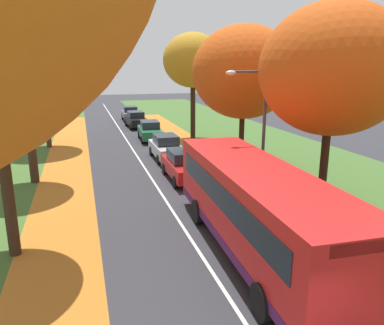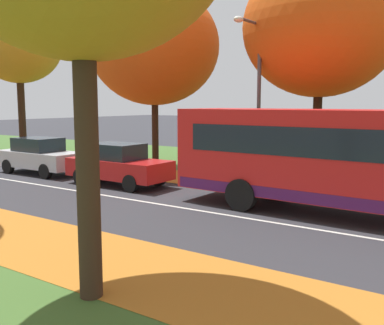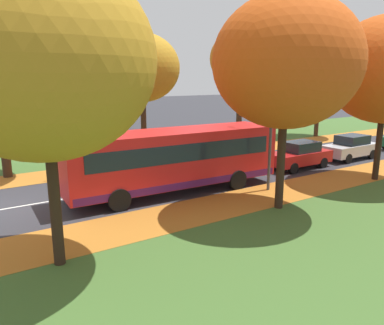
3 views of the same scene
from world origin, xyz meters
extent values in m
cube|color=#B26B23|center=(-4.60, 14.00, 0.01)|extent=(2.80, 60.00, 0.00)
cube|color=#3D6028|center=(9.20, 20.00, 0.00)|extent=(12.00, 90.00, 0.01)
cube|color=#B26B23|center=(4.60, 14.00, 0.01)|extent=(2.80, 60.00, 0.00)
cube|color=silver|center=(0.00, 20.00, 0.00)|extent=(0.12, 80.00, 0.01)
cylinder|color=#382619|center=(-5.95, 9.10, 2.08)|extent=(0.37, 0.37, 4.17)
cylinder|color=#382619|center=(-6.19, 17.55, 2.51)|extent=(0.45, 0.45, 5.02)
ellipsoid|color=orange|center=(-6.19, 17.55, 6.80)|extent=(4.75, 4.75, 4.28)
cylinder|color=#422D1E|center=(-6.09, 26.85, 2.17)|extent=(0.39, 0.39, 4.34)
ellipsoid|color=#C64C14|center=(-6.09, 26.85, 6.41)|extent=(5.53, 5.53, 4.98)
cylinder|color=black|center=(6.12, 9.52, 1.90)|extent=(0.34, 0.34, 3.81)
ellipsoid|color=#C64C14|center=(6.12, 9.52, 5.98)|extent=(5.81, 5.81, 5.23)
cylinder|color=black|center=(5.74, 17.18, 1.75)|extent=(0.32, 0.32, 3.50)
ellipsoid|color=#C64C14|center=(5.74, 17.18, 5.76)|extent=(6.02, 6.02, 5.42)
cylinder|color=black|center=(5.67, 27.34, 2.34)|extent=(0.42, 0.42, 4.69)
ellipsoid|color=#B27F1E|center=(5.67, 27.34, 6.56)|extent=(4.98, 4.98, 4.48)
cylinder|color=#47474C|center=(4.00, 10.96, 3.00)|extent=(0.14, 0.14, 6.00)
cylinder|color=#47474C|center=(3.20, 10.96, 5.90)|extent=(1.60, 0.10, 0.10)
ellipsoid|color=silver|center=(2.40, 10.96, 5.85)|extent=(0.44, 0.28, 0.20)
cube|color=red|center=(1.77, 6.96, 1.73)|extent=(2.89, 10.49, 2.50)
cube|color=#19232D|center=(1.58, 1.82, 2.08)|extent=(2.30, 0.19, 1.30)
cube|color=#19232D|center=(1.77, 6.96, 2.13)|extent=(2.88, 9.24, 0.80)
cube|color=#4C1951|center=(1.77, 6.96, 0.66)|extent=(2.90, 10.28, 0.32)
cube|color=yellow|center=(1.58, 1.80, 2.80)|extent=(1.75, 0.15, 0.28)
cylinder|color=black|center=(2.84, 3.69, 0.48)|extent=(0.34, 0.97, 0.96)
cylinder|color=black|center=(0.46, 3.78, 0.48)|extent=(0.34, 0.97, 0.96)
cylinder|color=black|center=(3.06, 9.77, 0.48)|extent=(0.34, 0.97, 0.96)
cylinder|color=black|center=(0.69, 9.86, 0.48)|extent=(0.34, 0.97, 0.96)
cube|color=#B21919|center=(1.69, 15.71, 0.67)|extent=(1.70, 4.20, 0.70)
cube|color=#19232D|center=(1.69, 15.86, 1.32)|extent=(1.45, 2.02, 0.60)
cylinder|color=black|center=(2.47, 14.41, 0.32)|extent=(0.22, 0.64, 0.64)
cylinder|color=black|center=(0.90, 14.41, 0.32)|extent=(0.22, 0.64, 0.64)
cylinder|color=black|center=(2.47, 17.01, 0.32)|extent=(0.22, 0.64, 0.64)
cylinder|color=black|center=(0.91, 17.01, 0.32)|extent=(0.22, 0.64, 0.64)
cube|color=#B7BABF|center=(1.80, 20.59, 0.67)|extent=(1.71, 4.20, 0.70)
cube|color=#19232D|center=(1.80, 20.74, 1.32)|extent=(1.45, 2.02, 0.60)
cylinder|color=black|center=(2.59, 19.29, 0.32)|extent=(0.22, 0.64, 0.64)
cylinder|color=black|center=(1.02, 19.29, 0.32)|extent=(0.22, 0.64, 0.64)
cylinder|color=black|center=(2.58, 21.90, 0.32)|extent=(0.22, 0.64, 0.64)
cylinder|color=black|center=(1.01, 21.89, 0.32)|extent=(0.22, 0.64, 0.64)
cube|color=#1E6038|center=(1.92, 27.38, 0.67)|extent=(1.90, 4.28, 0.70)
cube|color=#19232D|center=(1.92, 27.53, 1.32)|extent=(1.54, 2.08, 0.60)
cylinder|color=black|center=(2.64, 26.05, 0.32)|extent=(0.25, 0.65, 0.64)
cylinder|color=black|center=(1.07, 26.12, 0.32)|extent=(0.25, 0.65, 0.64)
cylinder|color=black|center=(2.76, 28.65, 0.32)|extent=(0.25, 0.65, 0.64)
cylinder|color=black|center=(1.20, 28.72, 0.32)|extent=(0.25, 0.65, 0.64)
cube|color=black|center=(1.75, 34.46, 0.67)|extent=(1.89, 4.27, 0.70)
cube|color=#19232D|center=(1.74, 34.61, 1.32)|extent=(1.54, 2.08, 0.60)
cylinder|color=black|center=(2.59, 33.19, 0.32)|extent=(0.25, 0.65, 0.64)
cylinder|color=black|center=(1.03, 33.12, 0.32)|extent=(0.25, 0.65, 0.64)
cylinder|color=black|center=(2.47, 35.80, 0.32)|extent=(0.25, 0.65, 0.64)
cylinder|color=black|center=(0.90, 35.72, 0.32)|extent=(0.25, 0.65, 0.64)
cube|color=slate|center=(1.82, 39.47, 0.67)|extent=(1.78, 4.23, 0.70)
cube|color=#19232D|center=(1.83, 39.62, 1.32)|extent=(1.48, 2.04, 0.60)
cylinder|color=black|center=(2.58, 38.16, 0.32)|extent=(0.23, 0.64, 0.64)
cylinder|color=black|center=(1.02, 38.18, 0.32)|extent=(0.23, 0.64, 0.64)
cylinder|color=black|center=(2.63, 40.76, 0.32)|extent=(0.23, 0.64, 0.64)
cylinder|color=black|center=(1.06, 40.79, 0.32)|extent=(0.23, 0.64, 0.64)
camera|label=1|loc=(-3.49, -3.47, 6.14)|focal=35.00mm
camera|label=2|loc=(-10.84, 3.75, 3.17)|focal=42.00mm
camera|label=3|loc=(16.76, -1.73, 5.40)|focal=35.00mm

